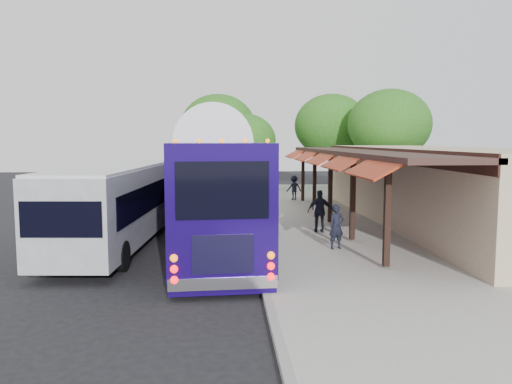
# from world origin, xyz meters

# --- Properties ---
(ground) EXTENTS (90.00, 90.00, 0.00)m
(ground) POSITION_xyz_m (0.00, 0.00, 0.00)
(ground) COLOR black
(ground) RESTS_ON ground
(sidewalk) EXTENTS (10.00, 40.00, 0.15)m
(sidewalk) POSITION_xyz_m (5.00, 4.00, 0.07)
(sidewalk) COLOR #9E9B93
(sidewalk) RESTS_ON ground
(curb) EXTENTS (0.20, 40.00, 0.16)m
(curb) POSITION_xyz_m (0.05, 4.00, 0.07)
(curb) COLOR gray
(curb) RESTS_ON ground
(station_shelter) EXTENTS (8.15, 20.00, 3.60)m
(station_shelter) POSITION_xyz_m (8.38, 4.00, 1.85)
(station_shelter) COLOR tan
(station_shelter) RESTS_ON ground
(coach_bus) EXTENTS (3.57, 13.10, 4.15)m
(coach_bus) POSITION_xyz_m (-1.45, 0.10, 2.23)
(coach_bus) COLOR #160650
(coach_bus) RESTS_ON ground
(city_bus) EXTENTS (3.18, 11.36, 3.02)m
(city_bus) POSITION_xyz_m (-4.93, 0.68, 1.67)
(city_bus) COLOR gray
(city_bus) RESTS_ON ground
(ped_a) EXTENTS (0.66, 0.53, 1.56)m
(ped_a) POSITION_xyz_m (2.90, -1.25, 0.93)
(ped_a) COLOR black
(ped_a) RESTS_ON sidewalk
(ped_b) EXTENTS (0.88, 0.73, 1.62)m
(ped_b) POSITION_xyz_m (0.61, 4.82, 0.96)
(ped_b) COLOR black
(ped_b) RESTS_ON sidewalk
(ped_c) EXTENTS (1.05, 0.47, 1.76)m
(ped_c) POSITION_xyz_m (2.92, 1.89, 1.03)
(ped_c) COLOR black
(ped_c) RESTS_ON sidewalk
(ped_d) EXTENTS (1.11, 0.81, 1.54)m
(ped_d) POSITION_xyz_m (3.40, 13.20, 0.92)
(ped_d) COLOR black
(ped_d) RESTS_ON sidewalk
(sign_board) EXTENTS (0.11, 0.56, 1.22)m
(sign_board) POSITION_xyz_m (2.84, 2.36, 0.98)
(sign_board) COLOR black
(sign_board) RESTS_ON sidewalk
(tree_left) EXTENTS (4.61, 4.61, 5.90)m
(tree_left) POSITION_xyz_m (0.50, 18.96, 3.93)
(tree_left) COLOR #382314
(tree_left) RESTS_ON ground
(tree_mid) EXTENTS (5.97, 5.97, 7.64)m
(tree_mid) POSITION_xyz_m (7.58, 21.74, 5.09)
(tree_mid) COLOR #382314
(tree_mid) RESTS_ON ground
(tree_right) EXTENTS (5.91, 5.91, 7.57)m
(tree_right) POSITION_xyz_m (10.74, 16.97, 5.05)
(tree_right) COLOR #382314
(tree_right) RESTS_ON ground
(tree_far) EXTENTS (5.90, 5.90, 7.56)m
(tree_far) POSITION_xyz_m (-1.52, 21.64, 5.04)
(tree_far) COLOR #382314
(tree_far) RESTS_ON ground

